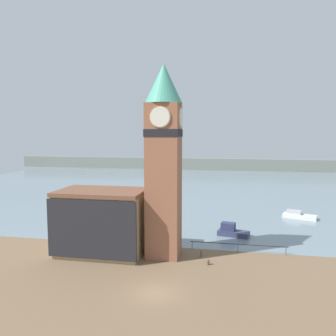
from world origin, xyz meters
TOP-DOWN VIEW (x-y plane):
  - ground_plane at (0.00, 0.00)m, footprint 160.00×160.00m
  - water at (0.00, 73.05)m, footprint 160.00×120.00m
  - far_shoreline at (0.00, 113.05)m, footprint 180.00×3.00m
  - pier_railing at (8.14, 12.80)m, footprint 12.63×0.08m
  - clock_tower at (-1.17, 9.93)m, footprint 4.62×4.62m
  - pier_building at (-9.26, 9.32)m, footprint 11.19×7.09m
  - boat_near at (7.43, 19.75)m, footprint 4.98×3.01m
  - boat_far at (19.60, 32.65)m, footprint 6.14×3.95m
  - mooring_bollard_near at (3.55, 10.29)m, footprint 0.25×0.25m
  - mooring_bollard_far at (4.59, 7.84)m, footprint 0.36×0.36m

SIDE VIEW (x-z plane):
  - water at x=0.00m, z-range 0.00..0.00m
  - ground_plane at x=0.00m, z-range 0.00..0.00m
  - mooring_bollard_far at x=4.59m, z-range 0.02..0.68m
  - mooring_bollard_near at x=3.55m, z-range 0.04..0.86m
  - boat_far at x=19.60m, z-range -0.18..1.21m
  - boat_near at x=7.43m, z-range -0.28..1.68m
  - pier_railing at x=8.14m, z-range 0.42..1.51m
  - far_shoreline at x=0.00m, z-range 0.00..5.00m
  - pier_building at x=-9.26m, z-range 0.02..8.28m
  - clock_tower at x=-1.17m, z-range 0.72..24.62m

